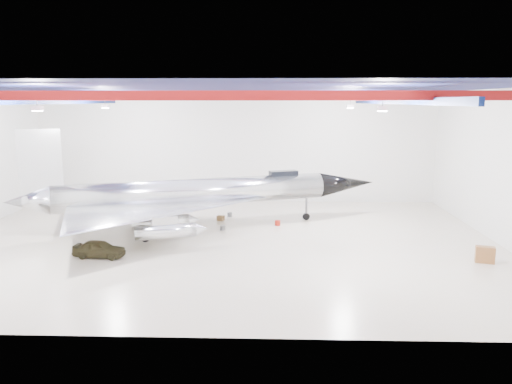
{
  "coord_description": "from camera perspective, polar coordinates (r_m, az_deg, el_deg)",
  "views": [
    {
      "loc": [
        3.71,
        -35.05,
        10.12
      ],
      "look_at": [
        2.52,
        2.0,
        3.34
      ],
      "focal_mm": 35.0,
      "sensor_mm": 36.0,
      "label": 1
    }
  ],
  "objects": [
    {
      "name": "crate_small",
      "position": [
        44.74,
        -15.33,
        -2.91
      ],
      "size": [
        0.44,
        0.39,
        0.27
      ],
      "primitive_type": "cube",
      "rotation": [
        0.0,
        0.0,
        0.24
      ],
      "color": "#59595B",
      "rests_on": "floor"
    },
    {
      "name": "jeep",
      "position": [
        34.46,
        -17.48,
        -6.21
      ],
      "size": [
        3.49,
        1.65,
        1.15
      ],
      "primitive_type": "imported",
      "rotation": [
        0.0,
        0.0,
        1.48
      ],
      "color": "#322D19",
      "rests_on": "floor"
    },
    {
      "name": "tool_chest",
      "position": [
        41.25,
        2.49,
        -3.55
      ],
      "size": [
        0.61,
        0.61,
        0.42
      ],
      "primitive_type": "cylinder",
      "rotation": [
        0.0,
        0.0,
        0.4
      ],
      "color": "#A61C10",
      "rests_on": "floor"
    },
    {
      "name": "ceiling_structure",
      "position": [
        35.25,
        -4.28,
        10.67
      ],
      "size": [
        39.5,
        29.5,
        1.08
      ],
      "color": "maroon",
      "rests_on": "ceiling"
    },
    {
      "name": "wall_right",
      "position": [
        38.93,
        26.59,
        2.45
      ],
      "size": [
        0.0,
        30.0,
        30.0
      ],
      "primitive_type": "plane",
      "rotation": [
        1.57,
        0.0,
        -1.57
      ],
      "color": "silver",
      "rests_on": "floor"
    },
    {
      "name": "wall_back",
      "position": [
        50.4,
        -2.4,
        5.1
      ],
      "size": [
        40.0,
        0.0,
        40.0
      ],
      "primitive_type": "plane",
      "rotation": [
        1.57,
        0.0,
        0.0
      ],
      "color": "silver",
      "rests_on": "floor"
    },
    {
      "name": "desk",
      "position": [
        35.03,
        24.7,
        -6.52
      ],
      "size": [
        1.25,
        0.85,
        1.05
      ],
      "primitive_type": "cube",
      "rotation": [
        0.0,
        0.0,
        -0.27
      ],
      "color": "brown",
      "rests_on": "floor"
    },
    {
      "name": "floor",
      "position": [
        36.67,
        -4.06,
        -5.68
      ],
      "size": [
        40.0,
        40.0,
        0.0
      ],
      "primitive_type": "plane",
      "color": "beige",
      "rests_on": "ground"
    },
    {
      "name": "ceiling",
      "position": [
        35.26,
        -4.29,
        11.76
      ],
      "size": [
        40.0,
        40.0,
        0.0
      ],
      "primitive_type": "plane",
      "rotation": [
        3.14,
        0.0,
        0.0
      ],
      "color": "#0A0F38",
      "rests_on": "wall_back"
    },
    {
      "name": "crate_ply",
      "position": [
        43.19,
        -12.86,
        -3.22
      ],
      "size": [
        0.54,
        0.46,
        0.34
      ],
      "primitive_type": "cube",
      "rotation": [
        0.0,
        0.0,
        0.17
      ],
      "color": "olive",
      "rests_on": "floor"
    },
    {
      "name": "oil_barrel",
      "position": [
        43.01,
        -4.05,
        -2.99
      ],
      "size": [
        0.7,
        0.62,
        0.42
      ],
      "primitive_type": "cube",
      "rotation": [
        0.0,
        0.0,
        -0.29
      ],
      "color": "olive",
      "rests_on": "floor"
    },
    {
      "name": "jet_aircraft",
      "position": [
        39.96,
        -7.02,
        -0.44
      ],
      "size": [
        28.91,
        21.85,
        8.18
      ],
      "rotation": [
        0.0,
        0.0,
        0.34
      ],
      "color": "silver",
      "rests_on": "floor"
    },
    {
      "name": "engine_drum",
      "position": [
        39.87,
        -3.83,
        -4.09
      ],
      "size": [
        0.51,
        0.51,
        0.37
      ],
      "primitive_type": "cylinder",
      "rotation": [
        0.0,
        0.0,
        -0.28
      ],
      "color": "#59595B",
      "rests_on": "floor"
    },
    {
      "name": "spares_box",
      "position": [
        44.36,
        -3.03,
        -2.58
      ],
      "size": [
        0.5,
        0.5,
        0.39
      ],
      "primitive_type": "cylinder",
      "rotation": [
        0.0,
        0.0,
        -0.2
      ],
      "color": "#59595B",
      "rests_on": "floor"
    }
  ]
}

